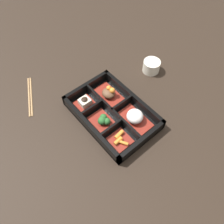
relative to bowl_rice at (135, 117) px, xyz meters
The scene contains 10 objects.
ground_plane 0.09m from the bowl_rice, 148.82° to the right, with size 3.00×3.00×0.00m, color black.
bento_base 0.09m from the bowl_rice, 148.82° to the right, with size 0.33×0.22×0.01m.
bento_rim 0.09m from the bowl_rice, 147.50° to the right, with size 0.33×0.22×0.05m.
bowl_stew 0.15m from the bowl_rice, behind, with size 0.13×0.08×0.05m.
bowl_rice is the anchor object (origin of this frame).
bowl_tofu 0.20m from the bowl_rice, 151.87° to the right, with size 0.07×0.07×0.04m.
bowl_greens 0.12m from the bowl_rice, 126.39° to the right, with size 0.09×0.07×0.04m.
bowl_carrots 0.10m from the bowl_rice, 74.24° to the right, with size 0.07×0.07×0.02m.
tea_cup 0.28m from the bowl_rice, 121.38° to the left, with size 0.07×0.07×0.05m.
chopsticks 0.43m from the bowl_rice, 146.66° to the right, with size 0.19×0.10×0.01m.
Camera 1 is at (0.34, -0.29, 0.69)m, focal length 35.00 mm.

